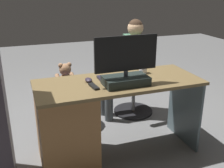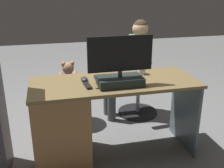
% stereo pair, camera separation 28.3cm
% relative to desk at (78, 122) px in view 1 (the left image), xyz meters
% --- Properties ---
extents(ground_plane, '(10.00, 10.00, 0.00)m').
position_rel_desk_xyz_m(ground_plane, '(-0.39, -0.40, -0.40)').
color(ground_plane, '#5F5F5F').
extents(desk, '(1.49, 0.60, 0.74)m').
position_rel_desk_xyz_m(desk, '(0.00, 0.00, 0.00)').
color(desk, brown).
rests_on(desk, ground_plane).
extents(monitor, '(0.55, 0.22, 0.42)m').
position_rel_desk_xyz_m(monitor, '(-0.41, 0.11, 0.48)').
color(monitor, black).
rests_on(monitor, desk).
extents(keyboard, '(0.42, 0.14, 0.02)m').
position_rel_desk_xyz_m(keyboard, '(-0.44, -0.09, 0.35)').
color(keyboard, black).
rests_on(keyboard, desk).
extents(computer_mouse, '(0.06, 0.10, 0.04)m').
position_rel_desk_xyz_m(computer_mouse, '(-0.13, -0.06, 0.36)').
color(computer_mouse, '#2B232F').
rests_on(computer_mouse, desk).
extents(cup, '(0.07, 0.07, 0.09)m').
position_rel_desk_xyz_m(cup, '(-0.69, -0.14, 0.39)').
color(cup, white).
rests_on(cup, desk).
extents(tv_remote, '(0.06, 0.15, 0.02)m').
position_rel_desk_xyz_m(tv_remote, '(-0.13, 0.08, 0.35)').
color(tv_remote, black).
rests_on(tv_remote, desk).
extents(notebook_binder, '(0.23, 0.31, 0.02)m').
position_rel_desk_xyz_m(notebook_binder, '(-0.46, 0.04, 0.35)').
color(notebook_binder, beige).
rests_on(notebook_binder, desk).
extents(office_chair_teddy, '(0.49, 0.49, 0.45)m').
position_rel_desk_xyz_m(office_chair_teddy, '(-0.04, -0.71, -0.13)').
color(office_chair_teddy, black).
rests_on(office_chair_teddy, ground_plane).
extents(teddy_bear, '(0.21, 0.21, 0.30)m').
position_rel_desk_xyz_m(teddy_bear, '(-0.04, -0.72, 0.19)').
color(teddy_bear, '#94694A').
rests_on(teddy_bear, office_chair_teddy).
extents(visitor_chair, '(0.49, 0.49, 0.45)m').
position_rel_desk_xyz_m(visitor_chair, '(-0.89, -0.77, -0.14)').
color(visitor_chair, black).
rests_on(visitor_chair, ground_plane).
extents(person, '(0.54, 0.50, 1.17)m').
position_rel_desk_xyz_m(person, '(-0.80, -0.76, 0.29)').
color(person, '#3F694F').
rests_on(person, ground_plane).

